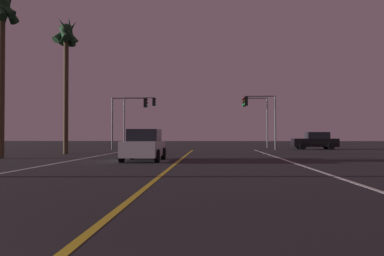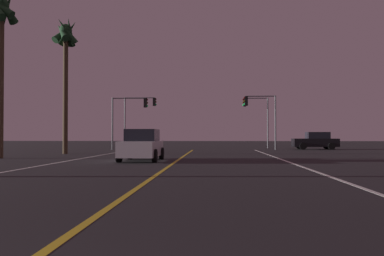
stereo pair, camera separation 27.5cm
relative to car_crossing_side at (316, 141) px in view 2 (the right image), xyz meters
name	(u,v)px [view 2 (the right image)]	position (x,y,z in m)	size (l,w,h in m)	color
lane_edge_right	(309,169)	(-6.13, -23.87, -0.82)	(0.16, 43.63, 0.01)	silver
lane_edge_left	(28,168)	(-17.76, -23.87, -0.82)	(0.16, 43.63, 0.01)	silver
lane_center_divider	(166,168)	(-11.95, -23.87, -0.82)	(0.16, 43.63, 0.01)	gold
car_crossing_side	(316,141)	(0.00, 0.00, 0.00)	(4.30, 2.02, 1.70)	black
car_oncoming	(142,146)	(-13.83, -18.90, 0.00)	(2.02, 4.30, 1.70)	black
traffic_light_near_right	(260,109)	(-5.59, -1.55, 3.02)	(3.07, 0.36, 5.15)	#4C4C51
traffic_light_near_left	(130,111)	(-18.04, -1.55, 2.95)	(3.54, 0.36, 5.02)	#4C4C51
traffic_light_far_right	(256,111)	(-5.42, 3.95, 3.21)	(2.80, 0.36, 5.46)	#4C4C51
traffic_light_far_left	(140,110)	(-18.09, 3.95, 3.33)	(3.59, 0.36, 5.56)	#4C4C51
palm_tree_left_mid	(1,24)	(-22.69, -16.96, 7.21)	(2.11, 2.06, 10.08)	#473826
palm_tree_left_far	(66,45)	(-20.93, -11.01, 7.22)	(2.13, 2.28, 10.08)	#473826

